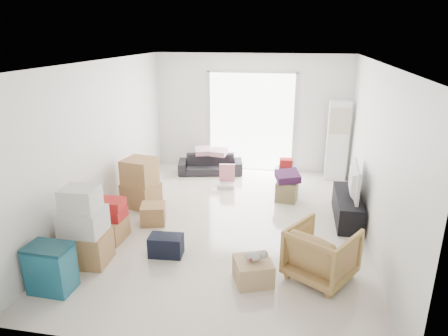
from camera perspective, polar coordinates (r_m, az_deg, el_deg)
room_shell at (r=6.47m, az=0.85°, el=2.84°), size 4.98×6.48×3.18m
sliding_door at (r=9.36m, az=3.90°, el=7.12°), size 2.10×0.04×2.33m
ac_tower at (r=9.12m, az=15.89°, el=3.75°), size 0.45×0.30×1.75m
tv_console at (r=7.34m, az=17.19°, el=-5.40°), size 0.41×1.36×0.45m
television at (r=7.23m, az=17.41°, el=-3.29°), size 0.60×0.99×0.13m
sofa at (r=9.29m, az=-1.97°, el=0.96°), size 1.53×0.71×0.58m
pillow_left at (r=9.27m, az=-2.96°, el=3.13°), size 0.42×0.38×0.11m
pillow_right at (r=9.17m, az=-0.71°, el=3.04°), size 0.43×0.36×0.13m
armchair at (r=5.52m, az=13.80°, el=-11.39°), size 1.05×1.04×0.80m
storage_bins at (r=5.61m, az=-23.49°, el=-12.99°), size 0.56×0.40×0.63m
box_stack_a at (r=5.97m, az=-19.34°, el=-8.31°), size 0.65×0.56×1.15m
box_stack_b at (r=6.60m, az=-16.27°, el=-7.25°), size 0.56×0.53×0.68m
box_stack_c at (r=7.63m, az=-11.86°, el=-2.17°), size 0.75×0.68×0.93m
loose_box at (r=7.02m, az=-10.07°, el=-6.47°), size 0.49×0.49×0.34m
duffel_bag at (r=6.04m, az=-8.28°, el=-10.91°), size 0.51×0.33×0.31m
ottoman at (r=7.90m, az=8.95°, el=-3.25°), size 0.45×0.45×0.39m
blanket at (r=7.80m, az=9.05°, el=-1.44°), size 0.53×0.53×0.14m
kids_table at (r=8.56m, az=8.85°, el=0.15°), size 0.47×0.47×0.60m
toy_walker at (r=8.52m, az=0.35°, el=-1.80°), size 0.39×0.35×0.47m
wood_crate at (r=5.43m, az=4.18°, el=-14.44°), size 0.60×0.60×0.31m
plush_bunny at (r=5.32m, az=4.62°, el=-12.39°), size 0.30×0.18×0.15m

